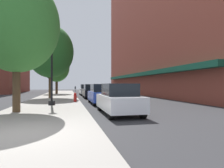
% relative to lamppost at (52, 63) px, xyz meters
% --- Properties ---
extents(ground_plane, '(90.00, 90.00, 0.00)m').
position_rel_lamppost_xyz_m(ground_plane, '(3.84, 9.43, -3.20)').
color(ground_plane, '#2D2D30').
extents(sidewalk_slab, '(4.80, 50.00, 0.12)m').
position_rel_lamppost_xyz_m(sidewalk_slab, '(-0.16, 10.43, -3.14)').
color(sidewalk_slab, gray).
rests_on(sidewalk_slab, ground).
extents(building_right_brick, '(6.80, 40.00, 23.14)m').
position_rel_lamppost_xyz_m(building_right_brick, '(14.83, 13.43, 8.34)').
color(building_right_brick, brown).
rests_on(building_right_brick, ground).
extents(building_far_background, '(6.80, 18.00, 17.57)m').
position_rel_lamppost_xyz_m(building_far_background, '(-11.17, 28.43, 5.56)').
color(building_far_background, brown).
rests_on(building_far_background, ground).
extents(lamppost, '(0.48, 0.48, 5.90)m').
position_rel_lamppost_xyz_m(lamppost, '(0.00, 0.00, 0.00)').
color(lamppost, black).
rests_on(lamppost, sidewalk_slab).
extents(fire_hydrant, '(0.33, 0.26, 0.79)m').
position_rel_lamppost_xyz_m(fire_hydrant, '(1.77, 2.36, -2.68)').
color(fire_hydrant, red).
rests_on(fire_hydrant, sidewalk_slab).
extents(parking_meter_near, '(0.14, 0.09, 1.31)m').
position_rel_lamppost_xyz_m(parking_meter_near, '(1.89, 5.53, -2.25)').
color(parking_meter_near, slate).
rests_on(parking_meter_near, sidewalk_slab).
extents(tree_near, '(4.16, 4.16, 6.73)m').
position_rel_lamppost_xyz_m(tree_near, '(-0.66, 18.48, 1.24)').
color(tree_near, '#422D1E').
rests_on(tree_near, sidewalk_slab).
extents(tree_mid, '(5.16, 5.16, 8.20)m').
position_rel_lamppost_xyz_m(tree_mid, '(-0.77, 8.14, 2.14)').
color(tree_mid, '#4C3823').
rests_on(tree_mid, sidewalk_slab).
extents(tree_far, '(4.59, 4.59, 7.42)m').
position_rel_lamppost_xyz_m(tree_far, '(-1.57, -3.39, 1.69)').
color(tree_far, '#4C3823').
rests_on(tree_far, sidewalk_slab).
extents(car_white, '(1.80, 4.30, 1.66)m').
position_rel_lamppost_xyz_m(car_white, '(3.84, -4.61, -2.39)').
color(car_white, black).
rests_on(car_white, ground).
extents(car_blue, '(1.80, 4.30, 1.66)m').
position_rel_lamppost_xyz_m(car_blue, '(3.84, 1.14, -2.39)').
color(car_blue, black).
rests_on(car_blue, ground).
extents(car_black, '(1.80, 4.30, 1.66)m').
position_rel_lamppost_xyz_m(car_black, '(3.84, 8.37, -2.39)').
color(car_black, black).
rests_on(car_black, ground).
extents(car_silver, '(1.80, 4.30, 1.66)m').
position_rel_lamppost_xyz_m(car_silver, '(3.84, 15.51, -2.39)').
color(car_silver, black).
rests_on(car_silver, ground).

